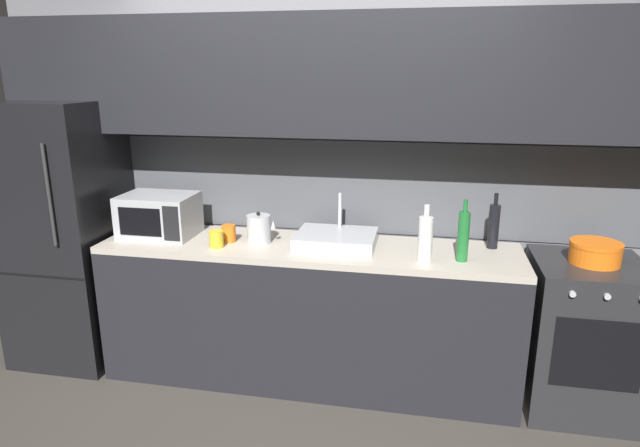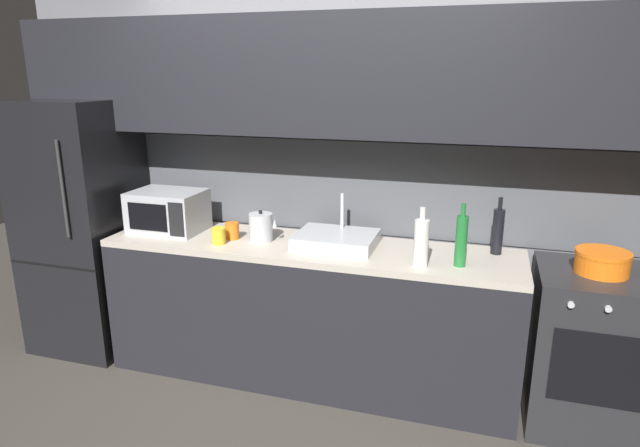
# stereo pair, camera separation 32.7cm
# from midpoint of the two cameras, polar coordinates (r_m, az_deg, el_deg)

# --- Properties ---
(back_wall) EXTENTS (4.31, 0.44, 2.50)m
(back_wall) POSITION_cam_midpoint_polar(r_m,az_deg,el_deg) (3.47, -3.02, 9.42)
(back_wall) COLOR slate
(back_wall) RESTS_ON ground
(counter_run) EXTENTS (2.57, 0.60, 0.90)m
(counter_run) POSITION_cam_midpoint_polar(r_m,az_deg,el_deg) (3.49, -3.97, -9.37)
(counter_run) COLOR black
(counter_run) RESTS_ON ground
(refrigerator) EXTENTS (0.68, 0.69, 1.75)m
(refrigerator) POSITION_cam_midpoint_polar(r_m,az_deg,el_deg) (4.09, -27.21, -1.00)
(refrigerator) COLOR black
(refrigerator) RESTS_ON ground
(oven_range) EXTENTS (0.60, 0.62, 0.90)m
(oven_range) POSITION_cam_midpoint_polar(r_m,az_deg,el_deg) (3.48, 23.35, -10.86)
(oven_range) COLOR #232326
(oven_range) RESTS_ON ground
(microwave) EXTENTS (0.46, 0.35, 0.27)m
(microwave) POSITION_cam_midpoint_polar(r_m,az_deg,el_deg) (3.68, -19.00, 0.80)
(microwave) COLOR #A8AAAF
(microwave) RESTS_ON counter_run
(sink_basin) EXTENTS (0.48, 0.38, 0.30)m
(sink_basin) POSITION_cam_midpoint_polar(r_m,az_deg,el_deg) (3.31, -1.12, -1.68)
(sink_basin) COLOR #ADAFB5
(sink_basin) RESTS_ON counter_run
(kettle) EXTENTS (0.18, 0.15, 0.20)m
(kettle) POSITION_cam_midpoint_polar(r_m,az_deg,el_deg) (3.39, -9.19, -0.61)
(kettle) COLOR #B7BABF
(kettle) RESTS_ON counter_run
(wine_bottle_white) EXTENTS (0.08, 0.08, 0.33)m
(wine_bottle_white) POSITION_cam_midpoint_polar(r_m,az_deg,el_deg) (3.02, 7.98, -1.66)
(wine_bottle_white) COLOR silver
(wine_bottle_white) RESTS_ON counter_run
(wine_bottle_dark) EXTENTS (0.06, 0.06, 0.34)m
(wine_bottle_dark) POSITION_cam_midpoint_polar(r_m,az_deg,el_deg) (3.35, 15.15, -0.26)
(wine_bottle_dark) COLOR black
(wine_bottle_dark) RESTS_ON counter_run
(wine_bottle_green) EXTENTS (0.06, 0.06, 0.35)m
(wine_bottle_green) POSITION_cam_midpoint_polar(r_m,az_deg,el_deg) (3.07, 11.90, -1.32)
(wine_bottle_green) COLOR #1E6B2D
(wine_bottle_green) RESTS_ON counter_run
(mug_yellow) EXTENTS (0.09, 0.09, 0.10)m
(mug_yellow) POSITION_cam_midpoint_polar(r_m,az_deg,el_deg) (3.37, -13.58, -1.63)
(mug_yellow) COLOR gold
(mug_yellow) RESTS_ON counter_run
(mug_orange) EXTENTS (0.09, 0.09, 0.11)m
(mug_orange) POSITION_cam_midpoint_polar(r_m,az_deg,el_deg) (3.45, -12.25, -1.07)
(mug_orange) COLOR orange
(mug_orange) RESTS_ON counter_run
(cooking_pot) EXTENTS (0.27, 0.27, 0.12)m
(cooking_pot) POSITION_cam_midpoint_polar(r_m,az_deg,el_deg) (3.29, 24.45, -2.84)
(cooking_pot) COLOR orange
(cooking_pot) RESTS_ON oven_range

